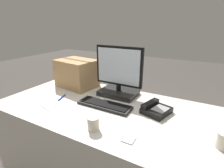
{
  "coord_description": "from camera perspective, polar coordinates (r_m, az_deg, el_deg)",
  "views": [
    {
      "loc": [
        0.65,
        -1.08,
        1.38
      ],
      "look_at": [
        -0.03,
        0.13,
        0.88
      ],
      "focal_mm": 28.0,
      "sensor_mm": 36.0,
      "label": 1
    }
  ],
  "objects": [
    {
      "name": "paper_cup_right",
      "position": [
        1.15,
        32.79,
        -15.23
      ],
      "size": [
        0.09,
        0.09,
        0.09
      ],
      "color": "beige",
      "rests_on": "office_desk"
    },
    {
      "name": "monitor",
      "position": [
        1.59,
        2.19,
        2.12
      ],
      "size": [
        0.45,
        0.25,
        0.45
      ],
      "color": "black",
      "rests_on": "office_desk"
    },
    {
      "name": "pen_marker",
      "position": [
        1.64,
        -16.06,
        -4.23
      ],
      "size": [
        0.05,
        0.12,
        0.01
      ],
      "rotation": [
        0.0,
        0.0,
        5.01
      ],
      "color": "#1933B2",
      "rests_on": "office_desk"
    },
    {
      "name": "keyboard",
      "position": [
        1.42,
        -2.48,
        -6.83
      ],
      "size": [
        0.45,
        0.15,
        0.03
      ],
      "rotation": [
        0.0,
        0.0,
        -0.0
      ],
      "color": "black",
      "rests_on": "office_desk"
    },
    {
      "name": "spoon",
      "position": [
        1.5,
        -21.24,
        -7.32
      ],
      "size": [
        0.17,
        0.06,
        0.0
      ],
      "rotation": [
        0.0,
        0.0,
        2.88
      ],
      "color": "#B2B2B7",
      "rests_on": "office_desk"
    },
    {
      "name": "office_desk",
      "position": [
        1.62,
        -1.53,
        -19.07
      ],
      "size": [
        1.8,
        0.9,
        0.73
      ],
      "color": "beige",
      "rests_on": "ground_plane"
    },
    {
      "name": "paper_cup_left",
      "position": [
        1.14,
        -6.15,
        -12.6
      ],
      "size": [
        0.08,
        0.08,
        0.09
      ],
      "color": "beige",
      "rests_on": "office_desk"
    },
    {
      "name": "desk_phone",
      "position": [
        1.37,
        14.08,
        -8.01
      ],
      "size": [
        0.22,
        0.23,
        0.07
      ],
      "rotation": [
        0.0,
        0.0,
        -0.29
      ],
      "color": "black",
      "rests_on": "office_desk"
    },
    {
      "name": "sticky_note_pad",
      "position": [
        1.07,
        5.41,
        -17.55
      ],
      "size": [
        0.07,
        0.07,
        0.01
      ],
      "color": "silver",
      "rests_on": "office_desk"
    },
    {
      "name": "cardboard_box",
      "position": [
        1.86,
        -11.41,
        3.44
      ],
      "size": [
        0.42,
        0.34,
        0.29
      ],
      "rotation": [
        0.0,
        0.0,
        -0.13
      ],
      "color": "tan",
      "rests_on": "office_desk"
    }
  ]
}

